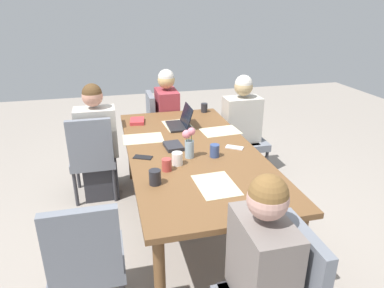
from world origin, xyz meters
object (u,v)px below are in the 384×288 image
object	(u,v)px
coffee_mug_near_left	(167,165)
phone_silver	(235,147)
person_far_left_far	(98,148)
flower_vase	(189,142)
person_head_right_left_near	(167,124)
chair_far_left_far	(92,154)
chair_head_right_left_near	(161,125)
laptop_head_right_left_near	(181,123)
dining_table	(192,157)
chair_far_right_mid	(87,257)
phone_black	(143,157)
coffee_mug_centre_left	(215,151)
coffee_mug_near_right	(155,177)
coffee_mug_centre_right	(177,159)
book_blue_cover	(173,146)
person_near_left_mid	(241,134)
book_red_cover	(137,121)
coffee_mug_far_left	(204,108)
chair_near_left_mid	(243,134)

from	to	relation	value
coffee_mug_near_left	phone_silver	bearing A→B (deg)	-66.01
person_far_left_far	flower_vase	distance (m)	1.24
person_head_right_left_near	chair_far_left_far	size ratio (longest dim) A/B	1.33
chair_head_right_left_near	laptop_head_right_left_near	world-z (taller)	laptop_head_right_left_near
dining_table	chair_far_left_far	xyz separation A→B (m)	(0.70, 0.86, -0.19)
dining_table	chair_far_right_mid	bearing A→B (deg)	134.99
dining_table	phone_black	bearing A→B (deg)	99.17
flower_vase	phone_black	xyz separation A→B (m)	(0.09, 0.36, -0.13)
person_head_right_left_near	coffee_mug_centre_left	size ratio (longest dim) A/B	11.44
person_head_right_left_near	coffee_mug_near_right	xyz separation A→B (m)	(-1.86, 0.41, 0.28)
chair_head_right_left_near	coffee_mug_centre_right	distance (m)	1.69
coffee_mug_near_left	phone_black	world-z (taller)	coffee_mug_near_left
coffee_mug_centre_left	book_blue_cover	world-z (taller)	coffee_mug_centre_left
coffee_mug_near_right	phone_black	world-z (taller)	coffee_mug_near_right
person_head_right_left_near	person_near_left_mid	size ratio (longest dim) A/B	1.00
chair_head_right_left_near	chair_far_left_far	bearing A→B (deg)	130.79
person_near_left_mid	flower_vase	xyz separation A→B (m)	(-0.96, 0.83, 0.36)
phone_black	phone_silver	size ratio (longest dim) A/B	1.00
phone_black	chair_far_left_far	bearing A→B (deg)	-34.17
book_red_cover	person_near_left_mid	bearing A→B (deg)	-83.36
chair_head_right_left_near	person_near_left_mid	world-z (taller)	person_near_left_mid
chair_far_left_far	coffee_mug_near_right	distance (m)	1.34
dining_table	chair_far_left_far	distance (m)	1.12
person_near_left_mid	phone_black	distance (m)	1.50
person_near_left_mid	book_blue_cover	distance (m)	1.20
person_head_right_left_near	person_far_left_far	bearing A→B (deg)	124.34
dining_table	book_red_cover	xyz separation A→B (m)	(0.82, 0.38, 0.08)
coffee_mug_far_left	flower_vase	bearing A→B (deg)	158.63
coffee_mug_centre_left	laptop_head_right_left_near	bearing A→B (deg)	7.93
dining_table	phone_black	xyz separation A→B (m)	(-0.07, 0.42, 0.07)
phone_black	person_near_left_mid	bearing A→B (deg)	-117.47
chair_near_left_mid	coffee_mug_centre_left	xyz separation A→B (m)	(-1.07, 0.69, 0.31)
person_far_left_far	book_red_cover	size ratio (longest dim) A/B	5.97
person_near_left_mid	laptop_head_right_left_near	distance (m)	0.81
chair_near_left_mid	book_blue_cover	size ratio (longest dim) A/B	4.50
chair_far_left_far	phone_silver	size ratio (longest dim) A/B	6.00
chair_far_right_mid	phone_silver	world-z (taller)	chair_far_right_mid
chair_far_right_mid	book_red_cover	bearing A→B (deg)	-16.04
chair_near_left_mid	coffee_mug_far_left	xyz separation A→B (m)	(0.13, 0.44, 0.30)
chair_near_left_mid	person_far_left_far	xyz separation A→B (m)	(-0.11, 1.63, 0.03)
flower_vase	laptop_head_right_left_near	size ratio (longest dim) A/B	0.80
flower_vase	coffee_mug_near_left	size ratio (longest dim) A/B	2.76
flower_vase	laptop_head_right_left_near	xyz separation A→B (m)	(0.74, -0.10, -0.09)
coffee_mug_near_right	coffee_mug_centre_right	xyz separation A→B (m)	(0.27, -0.21, -0.00)
chair_far_right_mid	coffee_mug_centre_left	world-z (taller)	chair_far_right_mid
flower_vase	coffee_mug_centre_left	distance (m)	0.22
book_red_cover	person_head_right_left_near	bearing A→B (deg)	-30.79
phone_silver	coffee_mug_centre_left	bearing A→B (deg)	65.70
chair_far_right_mid	coffee_mug_near_right	world-z (taller)	chair_far_right_mid
book_blue_cover	chair_head_right_left_near	bearing A→B (deg)	-8.80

